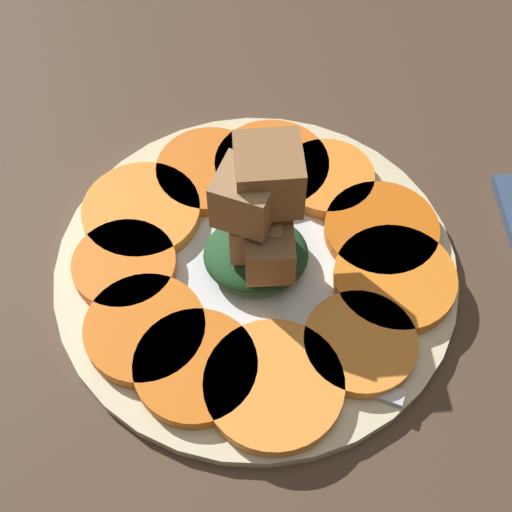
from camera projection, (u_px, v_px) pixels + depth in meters
The scene contains 15 objects.
table_slab at pixel (256, 278), 55.32cm from camera, with size 120.00×120.00×2.00cm, color #4C3828.
plate at pixel (256, 267), 54.05cm from camera, with size 30.31×30.31×1.05cm.
carrot_slice_0 at pixel (395, 279), 52.20cm from camera, with size 9.01×9.01×1.06cm, color orange.
carrot_slice_1 at pixel (381, 230), 54.62cm from camera, with size 8.77×8.77×1.06cm, color #D55F13.
carrot_slice_2 at pixel (327, 178), 57.44cm from camera, with size 7.55×7.55×1.06cm, color orange.
carrot_slice_3 at pixel (272, 166), 58.15cm from camera, with size 9.34×9.34×1.06cm, color orange.
carrot_slice_4 at pixel (210, 171), 57.86cm from camera, with size 8.64×8.64×1.06cm, color orange.
carrot_slice_5 at pixel (142, 211), 55.60cm from camera, with size 9.23×9.23×1.06cm, color orange.
carrot_slice_6 at pixel (124, 267), 52.73cm from camera, with size 7.73×7.73×1.06cm, color orange.
carrot_slice_7 at pixel (145, 329), 49.92cm from camera, with size 8.56×8.56×1.06cm, color orange.
carrot_slice_8 at pixel (196, 367), 48.35cm from camera, with size 8.50×8.50×1.06cm, color orange.
carrot_slice_9 at pixel (274, 385), 47.61cm from camera, with size 9.49×9.49×1.06cm, color orange.
carrot_slice_10 at pixel (360, 343), 49.32cm from camera, with size 7.89×7.89×1.06cm, color orange.
center_pile at pixel (260, 225), 49.54cm from camera, with size 7.79×7.07×11.24cm.
fork at pixel (260, 347), 49.51cm from camera, with size 18.50×9.81×0.40cm.
Camera 1 is at (-1.48, -28.93, 48.16)cm, focal length 50.00 mm.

